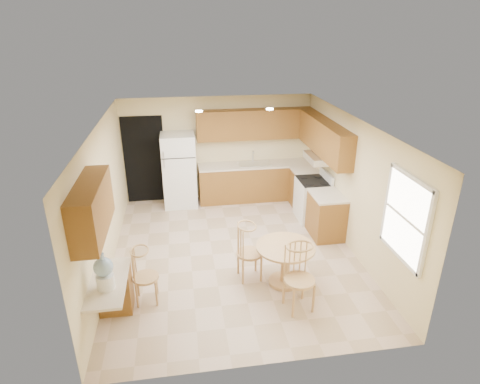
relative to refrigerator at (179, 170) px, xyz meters
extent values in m
plane|color=#C2A58D|center=(0.95, -2.40, -0.87)|extent=(5.50, 5.50, 0.00)
cube|color=white|center=(0.95, -2.40, 1.63)|extent=(4.50, 5.50, 0.02)
cube|color=beige|center=(0.95, 0.35, 0.38)|extent=(4.50, 0.02, 2.50)
cube|color=beige|center=(0.95, -5.15, 0.38)|extent=(4.50, 0.02, 2.50)
cube|color=beige|center=(-1.30, -2.40, 0.38)|extent=(0.02, 5.50, 2.50)
cube|color=beige|center=(3.20, -2.40, 0.38)|extent=(0.02, 5.50, 2.50)
cube|color=black|center=(-0.80, 0.34, 0.18)|extent=(0.90, 0.02, 2.10)
cube|color=brown|center=(1.83, 0.05, -0.43)|extent=(2.75, 0.60, 0.87)
cube|color=beige|center=(1.83, 0.05, 0.02)|extent=(2.75, 0.63, 0.04)
cube|color=brown|center=(2.90, -0.54, -0.43)|extent=(0.60, 0.59, 0.87)
cube|color=beige|center=(2.90, -0.54, 0.02)|extent=(0.63, 0.59, 0.04)
cube|color=brown|center=(2.90, -2.00, -0.43)|extent=(0.60, 0.80, 0.87)
cube|color=beige|center=(2.90, -2.00, 0.02)|extent=(0.63, 0.80, 0.04)
cube|color=brown|center=(1.83, 0.19, 0.98)|extent=(2.75, 0.33, 0.70)
cube|color=brown|center=(3.04, -1.19, 0.98)|extent=(0.33, 2.42, 0.70)
cube|color=brown|center=(-1.13, -4.00, 0.98)|extent=(0.33, 1.40, 0.70)
cube|color=silver|center=(1.80, 0.05, 0.04)|extent=(0.78, 0.44, 0.01)
cube|color=silver|center=(2.95, -1.22, 0.55)|extent=(0.50, 0.76, 0.14)
cube|color=brown|center=(-1.05, -3.72, -0.51)|extent=(0.48, 0.42, 0.72)
cube|color=beige|center=(-1.05, -4.10, -0.12)|extent=(0.50, 1.20, 0.04)
cube|color=white|center=(3.18, -4.25, 0.63)|extent=(0.05, 1.00, 1.20)
cube|color=white|center=(3.17, -4.25, 1.25)|extent=(0.05, 1.10, 0.06)
cube|color=white|center=(3.17, -4.25, 0.01)|extent=(0.05, 1.10, 0.06)
cube|color=white|center=(3.17, -4.78, 0.63)|extent=(0.05, 0.06, 1.28)
cube|color=white|center=(3.17, -3.72, 0.63)|extent=(0.05, 0.06, 1.28)
cylinder|color=white|center=(0.45, -1.20, 1.62)|extent=(0.14, 0.14, 0.02)
cylinder|color=white|center=(1.85, -1.20, 1.62)|extent=(0.14, 0.14, 0.02)
cube|color=white|center=(0.00, 0.00, 0.00)|extent=(0.77, 0.72, 1.74)
cube|color=black|center=(0.00, -0.36, 0.41)|extent=(0.75, 0.01, 0.02)
cube|color=silver|center=(-0.32, -0.37, 0.31)|extent=(0.03, 0.03, 0.18)
cube|color=silver|center=(-0.32, -0.37, 0.51)|extent=(0.03, 0.03, 0.14)
cube|color=white|center=(2.87, -1.22, -0.42)|extent=(0.65, 0.76, 0.90)
cube|color=black|center=(2.87, -1.22, 0.04)|extent=(0.64, 0.75, 0.02)
cube|color=white|center=(3.15, -1.22, 0.13)|extent=(0.06, 0.76, 0.18)
cylinder|color=tan|center=(1.65, -3.48, -0.84)|extent=(0.52, 0.52, 0.06)
cylinder|color=tan|center=(1.65, -3.48, -0.52)|extent=(0.13, 0.13, 0.64)
cylinder|color=tan|center=(1.65, -3.48, -0.17)|extent=(0.97, 0.97, 0.04)
cylinder|color=tan|center=(1.10, -3.23, -0.39)|extent=(0.45, 0.45, 0.04)
cylinder|color=tan|center=(0.94, -3.07, -0.63)|extent=(0.04, 0.04, 0.48)
cylinder|color=tan|center=(1.26, -3.07, -0.63)|extent=(0.04, 0.04, 0.48)
cylinder|color=tan|center=(0.94, -3.39, -0.63)|extent=(0.04, 0.04, 0.48)
cylinder|color=tan|center=(1.26, -3.39, -0.63)|extent=(0.04, 0.04, 0.48)
cylinder|color=tan|center=(1.70, -4.13, -0.37)|extent=(0.47, 0.47, 0.04)
cylinder|color=tan|center=(1.53, -3.96, -0.62)|extent=(0.04, 0.04, 0.50)
cylinder|color=tan|center=(1.87, -3.96, -0.62)|extent=(0.04, 0.04, 0.50)
cylinder|color=tan|center=(1.53, -4.30, -0.62)|extent=(0.04, 0.04, 0.50)
cylinder|color=tan|center=(1.87, -4.30, -0.62)|extent=(0.04, 0.04, 0.50)
cylinder|color=tan|center=(-0.60, -3.60, -0.43)|extent=(0.41, 0.41, 0.04)
cylinder|color=tan|center=(-0.75, -3.45, -0.65)|extent=(0.03, 0.03, 0.44)
cylinder|color=tan|center=(-0.45, -3.45, -0.65)|extent=(0.03, 0.03, 0.44)
cylinder|color=tan|center=(-0.75, -3.75, -0.65)|extent=(0.03, 0.03, 0.44)
cylinder|color=tan|center=(-0.45, -3.75, -0.65)|extent=(0.03, 0.03, 0.44)
cylinder|color=white|center=(-1.05, -4.25, 0.00)|extent=(0.24, 0.24, 0.20)
sphere|color=#83A8CB|center=(-1.05, -4.25, 0.23)|extent=(0.26, 0.26, 0.26)
cylinder|color=#83A8CB|center=(-1.05, -4.25, 0.40)|extent=(0.06, 0.06, 0.07)
camera|label=1|loc=(0.05, -8.94, 3.22)|focal=30.00mm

